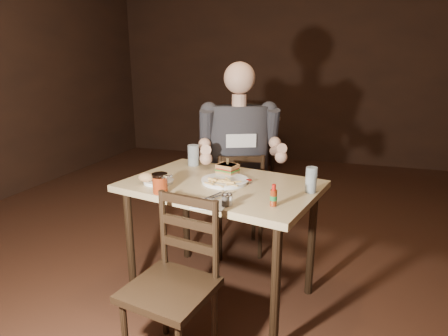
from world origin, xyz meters
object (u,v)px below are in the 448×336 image
(bg_chair_far, at_px, (255,135))
(diner, at_px, (240,136))
(chair_far, at_px, (238,202))
(side_plate, at_px, (159,182))
(bg_table, at_px, (246,127))
(bg_chair_near, at_px, (234,151))
(chair_near, at_px, (170,289))
(main_table, at_px, (221,197))
(glass_left, at_px, (193,155))
(glass_right, at_px, (311,180))
(dinner_plate, at_px, (225,181))
(syrup_dispenser, at_px, (160,183))
(hot_sauce, at_px, (274,195))

(bg_chair_far, relative_size, diner, 0.91)
(diner, bearing_deg, chair_far, 90.00)
(bg_chair_far, bearing_deg, side_plate, 96.51)
(bg_table, height_order, bg_chair_near, bg_chair_near)
(bg_chair_near, bearing_deg, chair_near, -74.55)
(main_table, height_order, side_plate, side_plate)
(bg_chair_near, distance_m, glass_left, 1.78)
(main_table, height_order, chair_near, chair_near)
(bg_table, height_order, bg_chair_far, bg_chair_far)
(bg_chair_near, xyz_separation_m, glass_right, (1.06, -2.07, 0.36))
(chair_far, height_order, diner, diner)
(dinner_plate, relative_size, side_plate, 1.58)
(glass_right, distance_m, syrup_dispenser, 0.84)
(dinner_plate, distance_m, side_plate, 0.40)
(bg_chair_far, bearing_deg, dinner_plate, 103.44)
(glass_right, bearing_deg, main_table, 179.12)
(chair_near, distance_m, diner, 1.32)
(syrup_dispenser, bearing_deg, bg_chair_near, 108.29)
(bg_chair_far, relative_size, dinner_plate, 3.43)
(bg_chair_near, bearing_deg, diner, -66.59)
(bg_chair_far, height_order, syrup_dispenser, bg_chair_far)
(bg_chair_far, height_order, dinner_plate, bg_chair_far)
(bg_chair_near, distance_m, glass_right, 2.35)
(bg_table, relative_size, side_plate, 4.87)
(glass_left, distance_m, hot_sauce, 0.92)
(bg_table, height_order, syrup_dispenser, syrup_dispenser)
(bg_chair_near, xyz_separation_m, dinner_plate, (0.55, -2.05, 0.29))
(main_table, xyz_separation_m, dinner_plate, (0.02, 0.01, 0.10))
(main_table, height_order, dinner_plate, dinner_plate)
(bg_chair_near, xyz_separation_m, syrup_dispenser, (0.27, -2.34, 0.34))
(dinner_plate, height_order, side_plate, dinner_plate)
(chair_near, xyz_separation_m, diner, (0.01, 1.20, 0.53))
(syrup_dispenser, bearing_deg, dinner_plate, 57.47)
(chair_near, bearing_deg, main_table, 94.76)
(chair_far, xyz_separation_m, bg_chair_near, (-0.46, 1.43, 0.07))
(chair_near, relative_size, diner, 0.80)
(syrup_dispenser, distance_m, side_plate, 0.19)
(chair_near, bearing_deg, bg_chair_near, 109.84)
(bg_chair_near, xyz_separation_m, hot_sauce, (0.90, -2.34, 0.34))
(diner, bearing_deg, glass_left, -159.86)
(bg_chair_far, distance_m, bg_chair_near, 1.10)
(chair_far, xyz_separation_m, hot_sauce, (0.44, -0.91, 0.41))
(chair_far, xyz_separation_m, bg_chair_far, (-0.46, 2.53, 0.06))
(dinner_plate, bearing_deg, side_plate, -161.02)
(glass_left, height_order, side_plate, glass_left)
(diner, bearing_deg, hot_sauce, -87.05)
(chair_far, relative_size, bg_chair_near, 0.85)
(glass_left, bearing_deg, main_table, -45.98)
(chair_far, bearing_deg, diner, 90.00)
(chair_near, bearing_deg, diner, 99.54)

